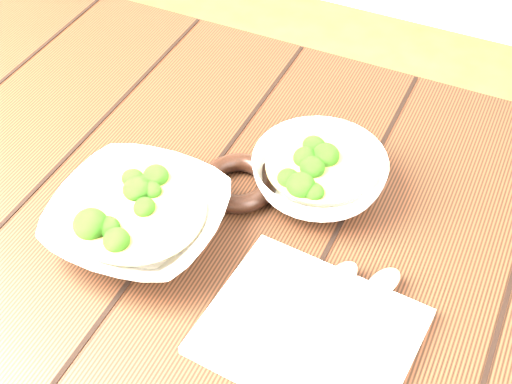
% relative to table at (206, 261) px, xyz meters
% --- Properties ---
extents(table, '(1.20, 0.80, 0.75)m').
position_rel_table_xyz_m(table, '(0.00, 0.00, 0.00)').
color(table, '#341A0F').
rests_on(table, ground).
extents(soup_bowl_front, '(0.23, 0.23, 0.06)m').
position_rel_table_xyz_m(soup_bowl_front, '(-0.05, -0.08, 0.15)').
color(soup_bowl_front, silver).
rests_on(soup_bowl_front, table).
extents(soup_bowl_back, '(0.21, 0.21, 0.06)m').
position_rel_table_xyz_m(soup_bowl_back, '(0.13, 0.09, 0.15)').
color(soup_bowl_back, silver).
rests_on(soup_bowl_back, table).
extents(trivet, '(0.14, 0.14, 0.03)m').
position_rel_table_xyz_m(trivet, '(0.03, 0.05, 0.13)').
color(trivet, black).
rests_on(trivet, table).
extents(napkin, '(0.24, 0.21, 0.01)m').
position_rel_table_xyz_m(napkin, '(0.21, -0.13, 0.13)').
color(napkin, beige).
rests_on(napkin, table).
extents(spoon_left, '(0.06, 0.19, 0.01)m').
position_rel_table_xyz_m(spoon_left, '(0.20, -0.08, 0.14)').
color(spoon_left, '#B2AD9D').
rests_on(spoon_left, napkin).
extents(spoon_right, '(0.08, 0.19, 0.01)m').
position_rel_table_xyz_m(spoon_right, '(0.25, -0.07, 0.14)').
color(spoon_right, '#B2AD9D').
rests_on(spoon_right, napkin).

